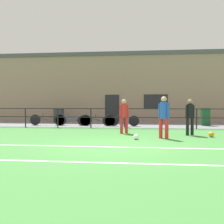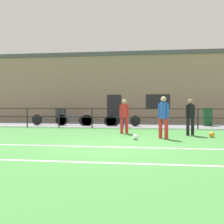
{
  "view_description": "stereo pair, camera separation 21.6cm",
  "coord_description": "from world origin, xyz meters",
  "px_view_note": "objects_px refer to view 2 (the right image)",
  "views": [
    {
      "loc": [
        0.83,
        -8.53,
        1.46
      ],
      "look_at": [
        -0.42,
        2.89,
        1.05
      ],
      "focal_mm": 40.6,
      "sensor_mm": 36.0,
      "label": 1
    },
    {
      "loc": [
        1.04,
        -8.51,
        1.46
      ],
      "look_at": [
        -0.42,
        2.89,
        1.05
      ],
      "focal_mm": 40.6,
      "sensor_mm": 36.0,
      "label": 2
    }
  ],
  "objects_px": {
    "bicycle_parked_2": "(49,120)",
    "bicycle_parked_1": "(123,121)",
    "bicycle_parked_4": "(75,120)",
    "soccer_ball_match": "(212,135)",
    "player_goalkeeper": "(190,115)",
    "player_striker": "(163,115)",
    "trash_bin_0": "(61,115)",
    "spectator_child": "(124,116)",
    "trash_bin_1": "(207,117)",
    "bicycle_parked_0": "(101,120)",
    "bicycle_parked_3": "(96,121)",
    "soccer_ball_spare": "(135,137)",
    "player_winger": "(124,114)"
  },
  "relations": [
    {
      "from": "player_striker",
      "to": "trash_bin_1",
      "type": "height_order",
      "value": "player_striker"
    },
    {
      "from": "soccer_ball_spare",
      "to": "spectator_child",
      "type": "xyz_separation_m",
      "value": [
        -0.85,
        5.26,
        0.56
      ]
    },
    {
      "from": "spectator_child",
      "to": "soccer_ball_spare",
      "type": "bearing_deg",
      "value": 116.26
    },
    {
      "from": "player_winger",
      "to": "bicycle_parked_4",
      "type": "height_order",
      "value": "player_winger"
    },
    {
      "from": "soccer_ball_match",
      "to": "player_striker",
      "type": "bearing_deg",
      "value": -162.82
    },
    {
      "from": "player_goalkeeper",
      "to": "soccer_ball_spare",
      "type": "height_order",
      "value": "player_goalkeeper"
    },
    {
      "from": "player_winger",
      "to": "soccer_ball_match",
      "type": "relative_size",
      "value": 7.01
    },
    {
      "from": "soccer_ball_match",
      "to": "trash_bin_1",
      "type": "bearing_deg",
      "value": 78.49
    },
    {
      "from": "player_striker",
      "to": "bicycle_parked_2",
      "type": "bearing_deg",
      "value": 170.76
    },
    {
      "from": "bicycle_parked_4",
      "to": "trash_bin_0",
      "type": "distance_m",
      "value": 3.12
    },
    {
      "from": "player_striker",
      "to": "trash_bin_0",
      "type": "relative_size",
      "value": 1.68
    },
    {
      "from": "soccer_ball_match",
      "to": "bicycle_parked_1",
      "type": "distance_m",
      "value": 6.17
    },
    {
      "from": "player_striker",
      "to": "spectator_child",
      "type": "xyz_separation_m",
      "value": [
        -1.98,
        4.8,
        -0.32
      ]
    },
    {
      "from": "player_goalkeeper",
      "to": "bicycle_parked_2",
      "type": "relative_size",
      "value": 0.71
    },
    {
      "from": "trash_bin_1",
      "to": "trash_bin_0",
      "type": "bearing_deg",
      "value": 171.09
    },
    {
      "from": "bicycle_parked_1",
      "to": "trash_bin_1",
      "type": "height_order",
      "value": "trash_bin_1"
    },
    {
      "from": "player_goalkeeper",
      "to": "bicycle_parked_1",
      "type": "relative_size",
      "value": 0.76
    },
    {
      "from": "soccer_ball_match",
      "to": "trash_bin_1",
      "type": "xyz_separation_m",
      "value": [
        1.12,
        5.51,
        0.46
      ]
    },
    {
      "from": "player_goalkeeper",
      "to": "player_winger",
      "type": "bearing_deg",
      "value": 149.79
    },
    {
      "from": "bicycle_parked_2",
      "to": "trash_bin_1",
      "type": "relative_size",
      "value": 2.06
    },
    {
      "from": "bicycle_parked_2",
      "to": "bicycle_parked_1",
      "type": "bearing_deg",
      "value": 0.0
    },
    {
      "from": "soccer_ball_match",
      "to": "spectator_child",
      "type": "xyz_separation_m",
      "value": [
        -4.05,
        4.16,
        0.55
      ]
    },
    {
      "from": "spectator_child",
      "to": "player_winger",
      "type": "bearing_deg",
      "value": 111.43
    },
    {
      "from": "player_goalkeeper",
      "to": "trash_bin_0",
      "type": "bearing_deg",
      "value": 118.2
    },
    {
      "from": "player_striker",
      "to": "spectator_child",
      "type": "height_order",
      "value": "player_striker"
    },
    {
      "from": "bicycle_parked_1",
      "to": "bicycle_parked_3",
      "type": "height_order",
      "value": "bicycle_parked_1"
    },
    {
      "from": "player_goalkeeper",
      "to": "trash_bin_1",
      "type": "bearing_deg",
      "value": 45.85
    },
    {
      "from": "soccer_ball_spare",
      "to": "trash_bin_1",
      "type": "distance_m",
      "value": 7.91
    },
    {
      "from": "player_goalkeeper",
      "to": "spectator_child",
      "type": "relative_size",
      "value": 1.43
    },
    {
      "from": "player_goalkeeper",
      "to": "bicycle_parked_3",
      "type": "height_order",
      "value": "player_goalkeeper"
    },
    {
      "from": "player_goalkeeper",
      "to": "bicycle_parked_2",
      "type": "height_order",
      "value": "player_goalkeeper"
    },
    {
      "from": "bicycle_parked_4",
      "to": "bicycle_parked_3",
      "type": "bearing_deg",
      "value": -0.0
    },
    {
      "from": "soccer_ball_spare",
      "to": "bicycle_parked_0",
      "type": "xyz_separation_m",
      "value": [
        -2.33,
        5.65,
        0.25
      ]
    },
    {
      "from": "player_winger",
      "to": "bicycle_parked_2",
      "type": "bearing_deg",
      "value": -52.89
    },
    {
      "from": "bicycle_parked_3",
      "to": "bicycle_parked_4",
      "type": "xyz_separation_m",
      "value": [
        -1.39,
        0.0,
        0.03
      ]
    },
    {
      "from": "bicycle_parked_0",
      "to": "trash_bin_1",
      "type": "xyz_separation_m",
      "value": [
        6.66,
        0.96,
        0.22
      ]
    },
    {
      "from": "bicycle_parked_4",
      "to": "soccer_ball_match",
      "type": "bearing_deg",
      "value": -32.04
    },
    {
      "from": "bicycle_parked_4",
      "to": "player_winger",
      "type": "bearing_deg",
      "value": -46.61
    },
    {
      "from": "bicycle_parked_2",
      "to": "trash_bin_1",
      "type": "distance_m",
      "value": 10.17
    },
    {
      "from": "soccer_ball_spare",
      "to": "bicycle_parked_2",
      "type": "bearing_deg",
      "value": 135.74
    },
    {
      "from": "trash_bin_0",
      "to": "bicycle_parked_1",
      "type": "bearing_deg",
      "value": -27.59
    },
    {
      "from": "bicycle_parked_1",
      "to": "player_striker",
      "type": "bearing_deg",
      "value": -68.09
    },
    {
      "from": "bicycle_parked_2",
      "to": "trash_bin_1",
      "type": "bearing_deg",
      "value": 5.42
    },
    {
      "from": "trash_bin_0",
      "to": "bicycle_parked_3",
      "type": "bearing_deg",
      "value": -38.87
    },
    {
      "from": "bicycle_parked_3",
      "to": "player_winger",
      "type": "bearing_deg",
      "value": -60.5
    },
    {
      "from": "player_striker",
      "to": "trash_bin_0",
      "type": "distance_m",
      "value": 10.44
    },
    {
      "from": "bicycle_parked_0",
      "to": "player_winger",
      "type": "bearing_deg",
      "value": -64.78
    },
    {
      "from": "player_striker",
      "to": "spectator_child",
      "type": "bearing_deg",
      "value": 140.05
    },
    {
      "from": "player_striker",
      "to": "bicycle_parked_3",
      "type": "distance_m",
      "value": 6.47
    },
    {
      "from": "player_striker",
      "to": "bicycle_parked_3",
      "type": "xyz_separation_m",
      "value": [
        -3.81,
        5.2,
        -0.63
      ]
    }
  ]
}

